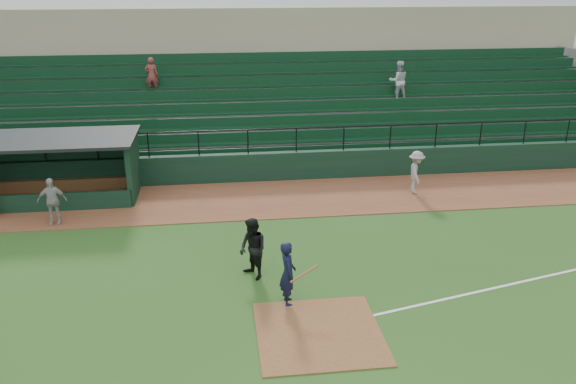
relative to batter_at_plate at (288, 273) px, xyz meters
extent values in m
plane|color=#28511A|center=(0.57, -0.46, -0.88)|extent=(90.00, 90.00, 0.00)
cube|color=brown|center=(0.57, 7.54, -0.87)|extent=(40.00, 4.00, 0.03)
cube|color=brown|center=(0.57, -1.46, -0.87)|extent=(3.00, 3.00, 0.03)
cube|color=white|center=(8.57, 0.74, -0.88)|extent=(17.49, 4.44, 0.01)
cube|color=black|center=(0.57, 9.74, -0.28)|extent=(36.00, 0.35, 1.20)
cylinder|color=black|center=(0.57, 9.74, 1.32)|extent=(36.00, 0.06, 0.06)
cube|color=slate|center=(0.57, 14.64, 0.92)|extent=(36.00, 9.00, 3.60)
cube|color=#0D321A|center=(0.57, 14.14, 1.37)|extent=(34.56, 8.00, 4.05)
cube|color=tan|center=(0.57, 21.14, 2.32)|extent=(38.00, 3.00, 6.40)
cube|color=slate|center=(0.57, 19.14, 2.82)|extent=(36.00, 2.00, 0.20)
imported|color=silver|center=(7.28, 14.44, 2.33)|extent=(0.94, 0.73, 1.93)
imported|color=brown|center=(-4.66, 15.44, 2.68)|extent=(0.63, 0.41, 1.72)
cube|color=black|center=(-9.18, 9.94, 0.27)|extent=(8.50, 0.20, 2.30)
cube|color=black|center=(-4.93, 8.64, 0.27)|extent=(0.20, 2.60, 2.30)
cube|color=black|center=(-9.18, 8.64, 1.48)|extent=(8.90, 3.20, 0.12)
cube|color=olive|center=(-9.18, 9.54, -0.63)|extent=(7.65, 0.40, 0.50)
cube|color=black|center=(-9.18, 7.29, -0.53)|extent=(8.50, 0.12, 0.70)
imported|color=black|center=(0.00, 0.00, 0.00)|extent=(0.45, 0.66, 1.76)
cylinder|color=olive|center=(0.40, -0.20, 0.07)|extent=(0.79, 0.34, 0.35)
imported|color=black|center=(-0.81, 1.50, 0.01)|extent=(1.02, 1.09, 1.79)
imported|color=#9F9995|center=(6.00, 7.50, -0.01)|extent=(0.83, 1.19, 1.68)
imported|color=#ADA8A2|center=(-7.36, 6.10, -0.02)|extent=(1.01, 0.50, 1.66)
camera|label=1|loc=(-1.65, -13.13, 7.24)|focal=36.10mm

